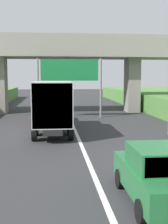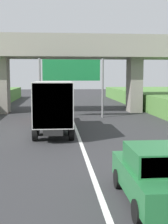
# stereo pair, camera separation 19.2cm
# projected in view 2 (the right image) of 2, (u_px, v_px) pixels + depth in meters

# --- Properties ---
(lane_centre_stripe) EXTENTS (0.20, 101.11, 0.01)m
(lane_centre_stripe) POSITION_uv_depth(u_px,v_px,m) (74.00, 123.00, 24.70)
(lane_centre_stripe) COLOR white
(lane_centre_stripe) RESTS_ON ground
(overpass_bridge) EXTENTS (40.00, 4.80, 7.89)m
(overpass_bridge) POSITION_uv_depth(u_px,v_px,m) (69.00, 55.00, 31.58)
(overpass_bridge) COLOR gray
(overpass_bridge) RESTS_ON ground
(overhead_highway_sign) EXTENTS (5.88, 0.18, 5.39)m
(overhead_highway_sign) POSITION_uv_depth(u_px,v_px,m) (71.00, 74.00, 27.46)
(overhead_highway_sign) COLOR slate
(overhead_highway_sign) RESTS_ON ground
(truck_silver) EXTENTS (2.44, 7.30, 3.44)m
(truck_silver) POSITION_uv_depth(u_px,v_px,m) (53.00, 104.00, 19.97)
(truck_silver) COLOR black
(truck_silver) RESTS_ON ground
(car_green) EXTENTS (1.86, 4.10, 1.72)m
(car_green) POSITION_uv_depth(u_px,v_px,m) (155.00, 175.00, 8.93)
(car_green) COLOR #236B38
(car_green) RESTS_ON ground
(car_red) EXTENTS (1.86, 4.10, 1.72)m
(car_red) POSITION_uv_depth(u_px,v_px,m) (52.00, 111.00, 25.83)
(car_red) COLOR red
(car_red) RESTS_ON ground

